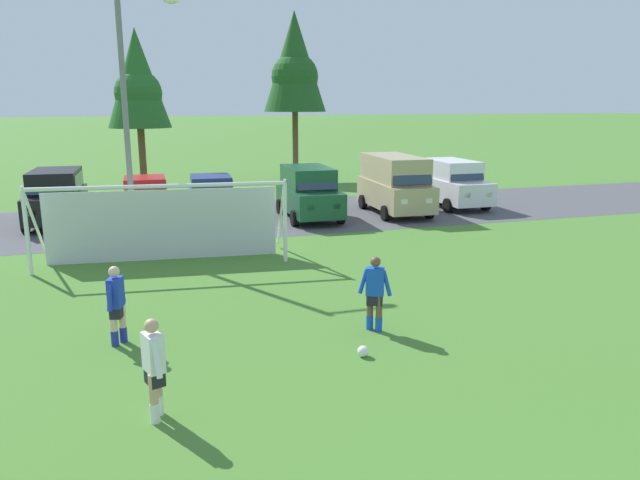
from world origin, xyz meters
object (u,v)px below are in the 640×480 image
soccer_goal (163,220)px  parked_car_slot_left (146,197)px  parked_car_slot_far_left (56,196)px  parked_car_slot_center_left (212,196)px  soccer_ball (363,351)px  parked_car_slot_center (309,192)px  parked_car_slot_right (452,183)px  player_defender_far (375,294)px  street_lamp (131,122)px  player_midfield_center (117,305)px  parked_car_slot_center_right (395,183)px  player_striker_near (154,369)px

soccer_goal → parked_car_slot_left: bearing=92.5°
parked_car_slot_far_left → parked_car_slot_center_left: 6.17m
soccer_goal → parked_car_slot_far_left: size_ratio=1.62×
parked_car_slot_left → soccer_goal: bearing=-87.5°
soccer_ball → parked_car_slot_center: bearing=78.0°
soccer_goal → parked_car_slot_center: soccer_goal is taller
parked_car_slot_right → parked_car_slot_left: bearing=174.9°
soccer_goal → player_defender_far: soccer_goal is taller
street_lamp → soccer_ball: bearing=-68.9°
parked_car_slot_far_left → parked_car_slot_center_left: size_ratio=1.09×
parked_car_slot_center_left → parked_car_slot_right: parked_car_slot_right is taller
soccer_ball → parked_car_slot_center: size_ratio=0.05×
player_midfield_center → street_lamp: street_lamp is taller
parked_car_slot_center → parked_car_slot_center_right: 3.95m
player_midfield_center → parked_car_slot_center_right: size_ratio=0.34×
soccer_ball → player_midfield_center: 5.01m
parked_car_slot_left → parked_car_slot_center: 6.89m
player_striker_near → player_defender_far: size_ratio=1.00×
player_midfield_center → player_defender_far: size_ratio=1.00×
player_midfield_center → parked_car_slot_right: 19.44m
parked_car_slot_center → player_defender_far: bearing=-99.9°
soccer_goal → street_lamp: street_lamp is taller
player_striker_near → player_defender_far: (4.63, 2.42, 0.00)m
soccer_ball → parked_car_slot_far_left: 17.28m
soccer_ball → parked_car_slot_center_right: parked_car_slot_center_right is taller
parked_car_slot_center_right → parked_car_slot_right: 3.44m
parked_car_slot_center_left → parked_car_slot_right: size_ratio=0.93×
player_midfield_center → parked_car_slot_left: (0.90, 13.95, 0.05)m
parked_car_slot_far_left → player_midfield_center: bearing=-79.5°
player_defender_far → parked_car_slot_center_left: size_ratio=0.38×
parked_car_slot_left → parked_car_slot_center_right: size_ratio=0.87×
soccer_ball → parked_car_slot_right: (10.20, 14.77, 1.00)m
soccer_ball → player_defender_far: size_ratio=0.13×
soccer_ball → player_striker_near: bearing=-162.8°
parked_car_slot_center_right → parked_car_slot_right: (3.32, 0.88, -0.23)m
parked_car_slot_far_left → parked_car_slot_center: same height
player_midfield_center → parked_car_slot_center_right: parked_car_slot_center_right is taller
soccer_goal → player_defender_far: 8.30m
soccer_goal → player_midfield_center: soccer_goal is taller
parked_car_slot_center → parked_car_slot_center_right: (3.94, 0.03, 0.23)m
parked_car_slot_left → parked_car_slot_center: bearing=-18.2°
parked_car_slot_left → parked_car_slot_center_right: 10.71m
parked_car_slot_center_right → street_lamp: (-10.86, -3.58, 2.84)m
parked_car_slot_far_left → parked_car_slot_left: 3.46m
parked_car_slot_right → player_defender_far: bearing=-124.9°
parked_car_slot_center_left → parked_car_slot_left: bearing=173.2°
parked_car_slot_far_left → street_lamp: (3.07, -5.44, 3.07)m
parked_car_slot_center → street_lamp: (-6.92, -3.55, 3.07)m
parked_car_slot_left → parked_car_slot_center_left: bearing=-6.8°
parked_car_slot_right → player_midfield_center: bearing=-139.2°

